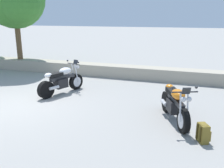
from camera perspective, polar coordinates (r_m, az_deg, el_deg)
name	(u,v)px	position (r m, az deg, el deg)	size (l,w,h in m)	color
ground_plane	(18,105)	(8.71, -20.78, -4.51)	(120.00, 120.00, 0.00)	gray
stone_wall	(81,68)	(12.55, -7.05, 3.57)	(36.00, 0.80, 0.55)	#A89E89
motorcycle_white_near_left	(62,81)	(9.40, -11.39, 0.72)	(0.96, 1.99, 1.18)	black
motorcycle_orange_centre	(175,104)	(6.99, 14.29, -4.58)	(1.04, 1.96, 1.18)	black
rider_backpack	(203,132)	(6.15, 20.24, -10.36)	(0.33, 0.35, 0.47)	brown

